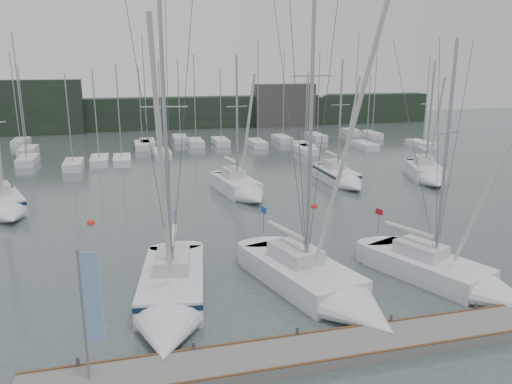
{
  "coord_description": "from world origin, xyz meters",
  "views": [
    {
      "loc": [
        -7.88,
        -20.25,
        10.58
      ],
      "look_at": [
        -1.28,
        5.0,
        3.74
      ],
      "focal_mm": 35.0,
      "sensor_mm": 36.0,
      "label": 1
    }
  ],
  "objects_px": {
    "sailboat_near_center": "(328,290)",
    "sailboat_near_right": "(461,280)",
    "dock_banner": "(89,304)",
    "sailboat_mid_a": "(4,207)",
    "sailboat_near_left": "(171,300)",
    "sailboat_mid_e": "(428,175)",
    "buoy_b": "(314,207)",
    "sailboat_mid_c": "(243,190)",
    "buoy_c": "(91,224)",
    "sailboat_mid_d": "(342,178)"
  },
  "relations": [
    {
      "from": "sailboat_near_center",
      "to": "dock_banner",
      "type": "distance_m",
      "value": 10.94
    },
    {
      "from": "sailboat_near_center",
      "to": "sailboat_near_right",
      "type": "bearing_deg",
      "value": -19.86
    },
    {
      "from": "sailboat_mid_a",
      "to": "sailboat_mid_c",
      "type": "bearing_deg",
      "value": -17.37
    },
    {
      "from": "sailboat_near_center",
      "to": "dock_banner",
      "type": "relative_size",
      "value": 3.68
    },
    {
      "from": "sailboat_near_left",
      "to": "sailboat_mid_a",
      "type": "distance_m",
      "value": 20.02
    },
    {
      "from": "sailboat_mid_c",
      "to": "dock_banner",
      "type": "bearing_deg",
      "value": -123.37
    },
    {
      "from": "sailboat_near_left",
      "to": "sailboat_mid_c",
      "type": "height_order",
      "value": "sailboat_near_left"
    },
    {
      "from": "sailboat_near_left",
      "to": "dock_banner",
      "type": "xyz_separation_m",
      "value": [
        -2.88,
        -4.7,
        2.54
      ]
    },
    {
      "from": "sailboat_near_right",
      "to": "sailboat_mid_d",
      "type": "xyz_separation_m",
      "value": [
        3.29,
        20.93,
        0.07
      ]
    },
    {
      "from": "dock_banner",
      "to": "sailboat_mid_c",
      "type": "bearing_deg",
      "value": 84.69
    },
    {
      "from": "sailboat_near_left",
      "to": "sailboat_mid_e",
      "type": "xyz_separation_m",
      "value": [
        24.95,
        18.84,
        0.0
      ]
    },
    {
      "from": "sailboat_near_left",
      "to": "buoy_b",
      "type": "relative_size",
      "value": 28.21
    },
    {
      "from": "sailboat_mid_c",
      "to": "buoy_b",
      "type": "distance_m",
      "value": 6.23
    },
    {
      "from": "sailboat_near_center",
      "to": "buoy_c",
      "type": "bearing_deg",
      "value": 111.73
    },
    {
      "from": "sailboat_near_center",
      "to": "sailboat_mid_e",
      "type": "xyz_separation_m",
      "value": [
        17.96,
        19.6,
        0.04
      ]
    },
    {
      "from": "sailboat_near_center",
      "to": "sailboat_near_right",
      "type": "distance_m",
      "value": 6.61
    },
    {
      "from": "sailboat_near_center",
      "to": "buoy_c",
      "type": "distance_m",
      "value": 18.3
    },
    {
      "from": "sailboat_mid_a",
      "to": "sailboat_mid_c",
      "type": "xyz_separation_m",
      "value": [
        17.46,
        0.62,
        -0.02
      ]
    },
    {
      "from": "buoy_b",
      "to": "buoy_c",
      "type": "distance_m",
      "value": 16.02
    },
    {
      "from": "sailboat_near_left",
      "to": "sailboat_mid_a",
      "type": "xyz_separation_m",
      "value": [
        -10.08,
        17.3,
        0.03
      ]
    },
    {
      "from": "sailboat_near_center",
      "to": "sailboat_mid_e",
      "type": "distance_m",
      "value": 26.58
    },
    {
      "from": "sailboat_mid_e",
      "to": "buoy_b",
      "type": "distance_m",
      "value": 14.0
    },
    {
      "from": "dock_banner",
      "to": "sailboat_mid_a",
      "type": "bearing_deg",
      "value": 127.21
    },
    {
      "from": "sailboat_mid_e",
      "to": "sailboat_near_left",
      "type": "bearing_deg",
      "value": -123.58
    },
    {
      "from": "sailboat_near_left",
      "to": "sailboat_mid_a",
      "type": "bearing_deg",
      "value": 128.96
    },
    {
      "from": "sailboat_mid_d",
      "to": "buoy_b",
      "type": "height_order",
      "value": "sailboat_mid_d"
    },
    {
      "from": "sailboat_mid_e",
      "to": "sailboat_mid_c",
      "type": "bearing_deg",
      "value": -157.63
    },
    {
      "from": "sailboat_near_left",
      "to": "sailboat_near_center",
      "type": "height_order",
      "value": "sailboat_near_center"
    },
    {
      "from": "sailboat_mid_a",
      "to": "sailboat_mid_e",
      "type": "bearing_deg",
      "value": -16.88
    },
    {
      "from": "sailboat_mid_c",
      "to": "buoy_c",
      "type": "bearing_deg",
      "value": -169.19
    },
    {
      "from": "sailboat_near_right",
      "to": "sailboat_mid_c",
      "type": "relative_size",
      "value": 1.06
    },
    {
      "from": "sailboat_mid_e",
      "to": "dock_banner",
      "type": "distance_m",
      "value": 36.55
    },
    {
      "from": "sailboat_near_left",
      "to": "sailboat_mid_e",
      "type": "bearing_deg",
      "value": 45.8
    },
    {
      "from": "sailboat_mid_c",
      "to": "sailboat_mid_d",
      "type": "distance_m",
      "value": 9.64
    },
    {
      "from": "sailboat_mid_e",
      "to": "buoy_b",
      "type": "relative_size",
      "value": 21.89
    },
    {
      "from": "sailboat_near_center",
      "to": "sailboat_mid_e",
      "type": "bearing_deg",
      "value": 31.95
    },
    {
      "from": "sailboat_mid_d",
      "to": "sailboat_near_center",
      "type": "bearing_deg",
      "value": -115.42
    },
    {
      "from": "sailboat_mid_c",
      "to": "dock_banner",
      "type": "xyz_separation_m",
      "value": [
        -10.27,
        -22.62,
        2.53
      ]
    },
    {
      "from": "sailboat_near_center",
      "to": "buoy_b",
      "type": "distance_m",
      "value": 15.29
    },
    {
      "from": "sailboat_mid_a",
      "to": "buoy_b",
      "type": "xyz_separation_m",
      "value": [
        22.01,
        -3.6,
        -0.61
      ]
    },
    {
      "from": "sailboat_near_right",
      "to": "buoy_b",
      "type": "xyz_separation_m",
      "value": [
        -1.64,
        14.96,
        -0.5
      ]
    },
    {
      "from": "dock_banner",
      "to": "sailboat_mid_d",
      "type": "bearing_deg",
      "value": 70.09
    },
    {
      "from": "sailboat_near_center",
      "to": "sailboat_near_left",
      "type": "bearing_deg",
      "value": 158.28
    },
    {
      "from": "sailboat_near_right",
      "to": "buoy_b",
      "type": "bearing_deg",
      "value": 73.73
    },
    {
      "from": "sailboat_near_left",
      "to": "sailboat_mid_d",
      "type": "height_order",
      "value": "sailboat_near_left"
    },
    {
      "from": "sailboat_near_right",
      "to": "sailboat_mid_c",
      "type": "xyz_separation_m",
      "value": [
        -6.2,
        19.17,
        0.1
      ]
    },
    {
      "from": "sailboat_near_center",
      "to": "sailboat_mid_a",
      "type": "height_order",
      "value": "sailboat_near_center"
    },
    {
      "from": "sailboat_mid_a",
      "to": "dock_banner",
      "type": "relative_size",
      "value": 2.35
    },
    {
      "from": "sailboat_near_left",
      "to": "sailboat_mid_a",
      "type": "relative_size",
      "value": 1.37
    },
    {
      "from": "sailboat_near_right",
      "to": "sailboat_mid_d",
      "type": "bearing_deg",
      "value": 58.53
    }
  ]
}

